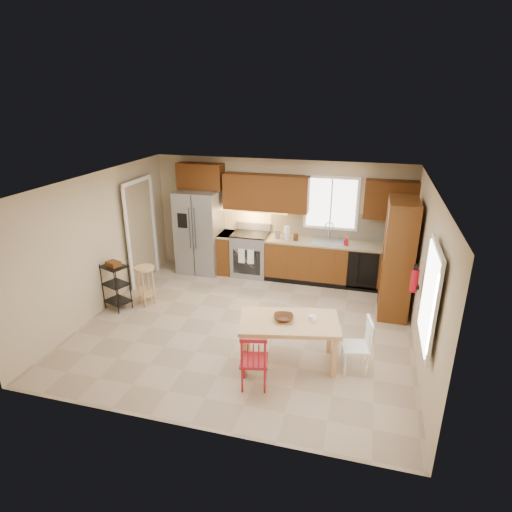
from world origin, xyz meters
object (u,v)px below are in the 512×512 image
at_px(bar_stool, 146,286).
at_px(soap_bottle, 346,241).
at_px(dining_table, 289,342).
at_px(table_bowl, 283,320).
at_px(chair_red, 254,360).
at_px(range_stove, 251,255).
at_px(utility_cart, 116,286).
at_px(refrigerator, 200,232).
at_px(pantry, 398,258).
at_px(chair_white, 355,346).
at_px(fire_extinguisher, 414,281).
at_px(table_jar, 312,319).

bearing_deg(bar_stool, soap_bottle, 35.04).
xyz_separation_m(dining_table, table_bowl, (-0.09, 0.00, 0.36)).
bearing_deg(chair_red, dining_table, 49.74).
height_order(range_stove, soap_bottle, soap_bottle).
distance_m(range_stove, chair_red, 3.87).
bearing_deg(soap_bottle, utility_cart, -152.14).
distance_m(chair_red, table_bowl, 0.76).
bearing_deg(chair_red, refrigerator, 109.75).
distance_m(range_stove, pantry, 3.19).
xyz_separation_m(soap_bottle, bar_stool, (-3.54, -1.81, -0.62)).
bearing_deg(chair_white, pantry, -27.83).
distance_m(soap_bottle, dining_table, 3.10).
xyz_separation_m(pantry, table_bowl, (-1.61, -2.07, -0.35)).
relative_size(pantry, fire_extinguisher, 5.83).
xyz_separation_m(soap_bottle, fire_extinguisher, (1.15, -1.95, 0.10)).
height_order(pantry, chair_red, pantry).
relative_size(chair_red, utility_cart, 0.94).
bearing_deg(refrigerator, utility_cart, -110.60).
bearing_deg(table_bowl, table_jar, 12.53).
relative_size(range_stove, soap_bottle, 4.82).
relative_size(refrigerator, utility_cart, 2.05).
xyz_separation_m(soap_bottle, table_jar, (-0.26, -2.89, -0.27)).
xyz_separation_m(fire_extinguisher, bar_stool, (-4.69, 0.14, -0.72)).
bearing_deg(chair_white, utility_cart, 67.37).
height_order(chair_white, table_bowl, chair_white).
bearing_deg(table_bowl, chair_white, 2.76).
height_order(soap_bottle, utility_cart, soap_bottle).
distance_m(refrigerator, bar_stool, 1.95).
distance_m(refrigerator, table_jar, 4.12).
bearing_deg(fire_extinguisher, dining_table, -149.30).
height_order(refrigerator, bar_stool, refrigerator).
relative_size(fire_extinguisher, utility_cart, 0.41).
relative_size(chair_white, table_jar, 7.55).
bearing_deg(chair_white, refrigerator, 38.36).
xyz_separation_m(chair_white, table_jar, (-0.64, 0.04, 0.31)).
bearing_deg(utility_cart, dining_table, 6.68).
relative_size(refrigerator, table_bowl, 6.32).
distance_m(table_bowl, bar_stool, 3.12).
bearing_deg(range_stove, utility_cart, -131.70).
distance_m(table_jar, bar_stool, 3.47).
xyz_separation_m(chair_white, table_bowl, (-1.04, -0.05, 0.28)).
bearing_deg(chair_red, range_stove, 94.62).
height_order(soap_bottle, table_bowl, soap_bottle).
bearing_deg(refrigerator, bar_stool, -101.10).
relative_size(pantry, table_bowl, 7.29).
distance_m(range_stove, fire_extinguisher, 3.83).
bearing_deg(bar_stool, range_stove, 59.41).
xyz_separation_m(range_stove, chair_red, (1.10, -3.71, -0.04)).
xyz_separation_m(pantry, chair_red, (-1.88, -2.72, -0.63)).
distance_m(soap_bottle, chair_white, 3.00).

